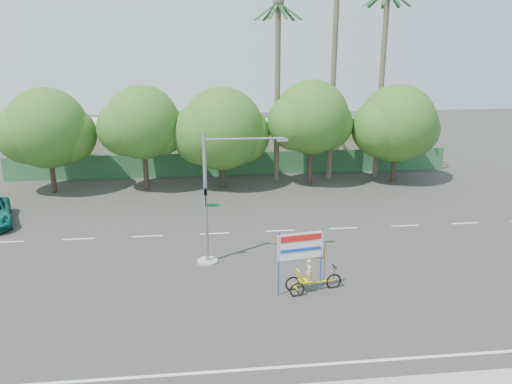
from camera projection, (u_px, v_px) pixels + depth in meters
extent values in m
plane|color=#33302D|center=(264.00, 296.00, 22.80)|extent=(120.00, 120.00, 0.00)
cube|color=#336B3D|center=(233.00, 164.00, 42.94)|extent=(38.00, 0.08, 2.00)
cube|color=beige|center=(121.00, 145.00, 45.88)|extent=(12.00, 8.00, 4.00)
cube|color=beige|center=(313.00, 143.00, 47.83)|extent=(14.00, 8.00, 3.60)
cylinder|color=#473828|center=(52.00, 170.00, 37.92)|extent=(0.40, 0.40, 3.52)
sphere|color=#315E1B|center=(47.00, 128.00, 36.98)|extent=(6.00, 6.00, 6.00)
sphere|color=#315E1B|center=(68.00, 135.00, 37.58)|extent=(4.32, 4.32, 4.32)
sphere|color=#315E1B|center=(27.00, 133.00, 36.70)|extent=(4.56, 4.56, 4.56)
cylinder|color=#473828|center=(145.00, 166.00, 38.62)|extent=(0.40, 0.40, 3.74)
sphere|color=#315E1B|center=(143.00, 122.00, 37.63)|extent=(5.60, 5.60, 5.60)
sphere|color=#315E1B|center=(160.00, 129.00, 38.22)|extent=(4.03, 4.03, 4.03)
sphere|color=#315E1B|center=(125.00, 128.00, 37.36)|extent=(4.26, 4.26, 4.26)
cylinder|color=#473828|center=(223.00, 167.00, 39.32)|extent=(0.40, 0.40, 3.30)
sphere|color=#315E1B|center=(222.00, 129.00, 38.44)|extent=(6.40, 6.40, 6.40)
sphere|color=#315E1B|center=(241.00, 135.00, 39.03)|extent=(4.61, 4.61, 4.61)
sphere|color=#315E1B|center=(204.00, 134.00, 38.14)|extent=(4.86, 4.86, 4.86)
cylinder|color=#473828|center=(310.00, 161.00, 39.97)|extent=(0.40, 0.40, 3.87)
sphere|color=#315E1B|center=(312.00, 117.00, 38.94)|extent=(5.80, 5.80, 5.80)
sphere|color=#315E1B|center=(327.00, 124.00, 39.55)|extent=(4.18, 4.18, 4.18)
sphere|color=#315E1B|center=(296.00, 122.00, 38.67)|extent=(4.41, 4.41, 4.41)
cylinder|color=#473828|center=(394.00, 161.00, 40.77)|extent=(0.40, 0.40, 3.43)
sphere|color=#315E1B|center=(397.00, 123.00, 39.86)|extent=(6.20, 6.20, 6.20)
sphere|color=#315E1B|center=(412.00, 129.00, 40.45)|extent=(4.46, 4.46, 4.46)
sphere|color=#315E1B|center=(381.00, 128.00, 39.57)|extent=(4.71, 4.71, 4.71)
cylinder|color=#70604C|center=(333.00, 76.00, 39.69)|extent=(0.44, 0.44, 17.00)
cylinder|color=#70604C|center=(381.00, 88.00, 40.40)|extent=(0.44, 0.44, 15.00)
cylinder|color=#70604C|center=(277.00, 95.00, 39.66)|extent=(0.44, 0.44, 14.00)
sphere|color=#70604C|center=(278.00, 2.00, 37.61)|extent=(0.90, 0.90, 0.90)
cube|color=#1C4C21|center=(291.00, 11.00, 37.90)|extent=(1.91, 0.28, 1.36)
cube|color=#1C4C21|center=(286.00, 11.00, 38.45)|extent=(1.65, 1.44, 1.36)
cube|color=#1C4C21|center=(279.00, 12.00, 38.70)|extent=(0.61, 1.93, 1.36)
cube|color=#1C4C21|center=(271.00, 11.00, 38.53)|extent=(1.20, 1.80, 1.36)
cube|color=#1C4C21|center=(266.00, 11.00, 38.02)|extent=(1.89, 0.92, 1.36)
cube|color=#1C4C21|center=(267.00, 11.00, 37.40)|extent=(1.89, 0.92, 1.36)
cube|color=#1C4C21|center=(274.00, 10.00, 36.98)|extent=(1.20, 1.80, 1.36)
cube|color=#1C4C21|center=(282.00, 10.00, 36.94)|extent=(0.61, 1.93, 1.36)
cube|color=#1C4C21|center=(289.00, 10.00, 37.30)|extent=(1.65, 1.44, 1.36)
cylinder|color=gray|center=(208.00, 261.00, 26.32)|extent=(1.10, 1.10, 0.10)
cylinder|color=gray|center=(206.00, 199.00, 25.31)|extent=(0.18, 0.18, 7.00)
cylinder|color=gray|center=(244.00, 139.00, 24.63)|extent=(4.00, 0.10, 0.10)
cube|color=gray|center=(282.00, 140.00, 24.86)|extent=(0.55, 0.20, 0.12)
imported|color=black|center=(206.00, 198.00, 25.08)|extent=(0.16, 0.20, 1.00)
cube|color=#14662D|center=(213.00, 205.00, 25.45)|extent=(0.70, 0.04, 0.18)
torus|color=black|center=(334.00, 281.00, 23.48)|extent=(0.78, 0.20, 0.77)
torus|color=black|center=(292.00, 284.00, 23.30)|extent=(0.72, 0.19, 0.72)
torus|color=black|center=(297.00, 290.00, 22.71)|extent=(0.72, 0.19, 0.72)
cube|color=#CDC512|center=(314.00, 282.00, 23.22)|extent=(1.92, 0.36, 0.07)
cube|color=#CDC512|center=(295.00, 286.00, 23.00)|extent=(0.17, 0.68, 0.06)
cube|color=#CDC512|center=(305.00, 281.00, 23.06)|extent=(0.63, 0.56, 0.07)
cube|color=#CDC512|center=(299.00, 275.00, 22.89)|extent=(0.33, 0.51, 0.62)
cylinder|color=black|center=(334.00, 273.00, 23.35)|extent=(0.04, 0.04, 0.63)
cube|color=black|center=(334.00, 267.00, 23.26)|extent=(0.12, 0.51, 0.05)
imported|color=#CCB284|center=(309.00, 272.00, 22.98)|extent=(0.36, 0.49, 1.23)
cylinder|color=blue|center=(279.00, 265.00, 22.46)|extent=(0.07, 0.07, 3.07)
cylinder|color=blue|center=(321.00, 260.00, 22.96)|extent=(0.07, 0.07, 3.07)
cube|color=white|center=(301.00, 246.00, 22.48)|extent=(2.14, 0.38, 1.25)
cube|color=red|center=(301.00, 238.00, 22.32)|extent=(1.91, 0.31, 0.30)
cube|color=blue|center=(301.00, 250.00, 22.49)|extent=(1.91, 0.31, 0.16)
cylinder|color=black|center=(324.00, 266.00, 23.10)|extent=(0.03, 0.03, 2.39)
cube|color=red|center=(317.00, 252.00, 22.79)|extent=(1.00, 0.17, 0.75)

